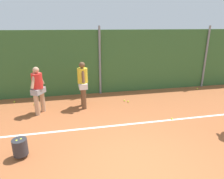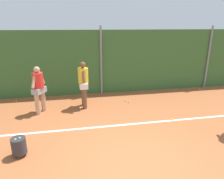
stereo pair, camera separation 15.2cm
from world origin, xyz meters
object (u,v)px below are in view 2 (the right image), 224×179
at_px(player_midcourt, 39,87).
at_px(tennis_ball_4, 36,104).
at_px(ball_hopper, 19,146).
at_px(tennis_ball_1, 129,102).
at_px(player_backcourt_far, 83,82).
at_px(tennis_ball_5, 172,119).
at_px(tennis_ball_0, 125,101).
at_px(tennis_ball_3, 200,89).
at_px(tennis_ball_6, 16,101).

distance_m(player_midcourt, tennis_ball_4, 1.35).
height_order(ball_hopper, tennis_ball_1, ball_hopper).
bearing_deg(tennis_ball_4, player_backcourt_far, -16.98).
bearing_deg(tennis_ball_5, player_midcourt, 161.42).
bearing_deg(tennis_ball_5, tennis_ball_0, 119.65).
bearing_deg(tennis_ball_3, tennis_ball_4, -176.32).
distance_m(ball_hopper, tennis_ball_6, 4.17).
relative_size(player_midcourt, tennis_ball_0, 26.87).
distance_m(tennis_ball_4, tennis_ball_5, 5.51).
relative_size(player_backcourt_far, tennis_ball_4, 27.92).
xyz_separation_m(player_backcourt_far, tennis_ball_0, (1.78, 0.26, -1.00)).
bearing_deg(player_midcourt, ball_hopper, -154.24).
bearing_deg(player_backcourt_far, tennis_ball_3, 98.46).
bearing_deg(tennis_ball_1, player_backcourt_far, -176.62).
distance_m(player_midcourt, ball_hopper, 2.77).
xyz_separation_m(tennis_ball_3, tennis_ball_4, (-7.94, -0.51, 0.00)).
xyz_separation_m(ball_hopper, tennis_ball_4, (-0.22, 3.54, -0.26)).
distance_m(player_midcourt, tennis_ball_0, 3.59).
distance_m(tennis_ball_0, tennis_ball_6, 4.74).
bearing_deg(tennis_ball_3, tennis_ball_0, -168.24).
height_order(player_midcourt, tennis_ball_0, player_midcourt).
relative_size(player_midcourt, ball_hopper, 3.46).
bearing_deg(tennis_ball_4, tennis_ball_0, -5.36).
bearing_deg(tennis_ball_4, player_midcourt, -67.32).
relative_size(ball_hopper, tennis_ball_1, 7.78).
height_order(player_midcourt, tennis_ball_3, player_midcourt).
bearing_deg(tennis_ball_4, tennis_ball_6, 151.90).
bearing_deg(tennis_ball_3, tennis_ball_1, -165.93).
bearing_deg(ball_hopper, tennis_ball_1, 39.50).
height_order(player_backcourt_far, ball_hopper, player_backcourt_far).
relative_size(player_midcourt, tennis_ball_1, 26.87).
distance_m(player_backcourt_far, tennis_ball_3, 6.12).
distance_m(player_backcourt_far, tennis_ball_0, 2.06).
relative_size(ball_hopper, tennis_ball_4, 7.78).
height_order(ball_hopper, tennis_ball_5, ball_hopper).
height_order(player_midcourt, tennis_ball_5, player_midcourt).
bearing_deg(tennis_ball_3, player_midcourt, -169.70).
xyz_separation_m(player_backcourt_far, tennis_ball_3, (5.93, 1.12, -1.00)).
relative_size(player_backcourt_far, tennis_ball_3, 27.92).
bearing_deg(player_backcourt_far, tennis_ball_5, 56.38).
bearing_deg(ball_hopper, tennis_ball_4, 93.49).
relative_size(ball_hopper, tennis_ball_6, 7.78).
xyz_separation_m(tennis_ball_5, tennis_ball_6, (-5.84, 2.88, 0.00)).
relative_size(tennis_ball_0, tennis_ball_5, 1.00).
xyz_separation_m(player_backcourt_far, tennis_ball_1, (1.90, 0.11, -1.00)).
distance_m(tennis_ball_5, tennis_ball_6, 6.51).
relative_size(tennis_ball_3, tennis_ball_5, 1.00).
height_order(tennis_ball_3, tennis_ball_6, same).
distance_m(tennis_ball_0, tennis_ball_4, 3.80).
relative_size(tennis_ball_1, tennis_ball_3, 1.00).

